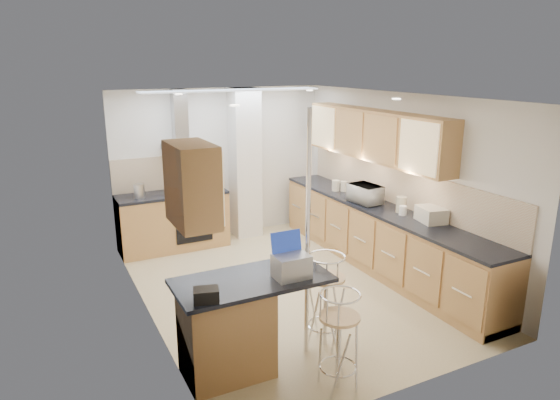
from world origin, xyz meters
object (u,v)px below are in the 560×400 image
laptop (291,266)px  bread_bin (431,214)px  bar_stool_near (339,341)px  bar_stool_end (326,301)px  microwave (366,194)px

laptop → bread_bin: size_ratio=0.89×
laptop → bar_stool_near: 0.80m
bar_stool_end → bread_bin: (1.93, 0.58, 0.51)m
microwave → bread_bin: microwave is taller
laptop → bar_stool_end: 0.75m
bread_bin → bar_stool_end: bearing=-151.4°
microwave → bar_stool_end: 2.47m
microwave → laptop: bearing=124.9°
microwave → laptop: 2.89m
bar_stool_near → bar_stool_end: (0.28, 0.68, 0.03)m
microwave → bar_stool_end: size_ratio=0.47×
laptop → bar_stool_near: size_ratio=0.34×
microwave → bar_stool_end: (-1.71, -1.69, -0.54)m
bar_stool_end → bar_stool_near: bearing=-171.5°
laptop → bar_stool_near: (0.22, -0.51, -0.57)m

